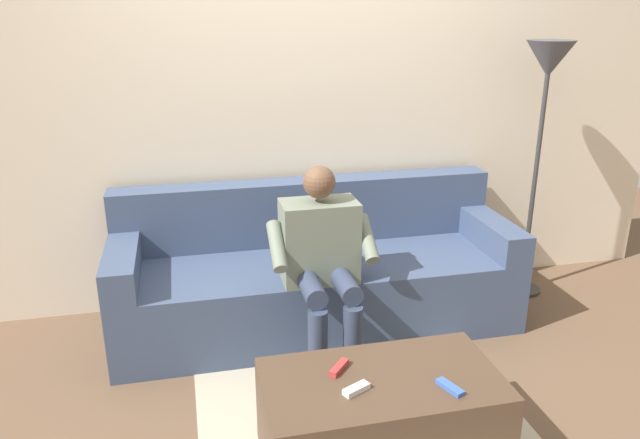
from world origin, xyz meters
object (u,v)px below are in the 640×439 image
at_px(remote_blue, 450,387).
at_px(coffee_table, 381,420).
at_px(remote_red, 339,368).
at_px(floor_lamp, 547,82).
at_px(couch, 315,276).
at_px(remote_white, 356,389).
at_px(person_solo_seated, 322,255).

bearing_deg(remote_blue, coffee_table, -140.55).
relative_size(coffee_table, remote_blue, 7.76).
relative_size(remote_red, floor_lamp, 0.08).
bearing_deg(floor_lamp, remote_blue, 50.34).
relative_size(coffee_table, floor_lamp, 0.59).
distance_m(couch, remote_blue, 1.42).
height_order(coffee_table, remote_red, remote_red).
bearing_deg(couch, floor_lamp, -176.71).
height_order(couch, coffee_table, couch).
distance_m(coffee_table, remote_blue, 0.35).
distance_m(remote_blue, floor_lamp, 2.16).
xyz_separation_m(coffee_table, remote_blue, (-0.24, 0.13, 0.21)).
distance_m(coffee_table, remote_red, 0.28).
bearing_deg(coffee_table, remote_white, 27.32).
xyz_separation_m(couch, remote_red, (0.16, 1.17, 0.12)).
xyz_separation_m(couch, person_solo_seated, (0.05, 0.40, 0.30)).
bearing_deg(remote_red, remote_white, -128.71).
relative_size(couch, remote_red, 18.90).
bearing_deg(remote_white, couch, 59.00).
relative_size(person_solo_seated, remote_blue, 8.45).
bearing_deg(remote_blue, remote_white, -121.35).
xyz_separation_m(person_solo_seated, remote_blue, (-0.29, 0.99, -0.18)).
distance_m(remote_white, floor_lamp, 2.35).
relative_size(person_solo_seated, remote_white, 9.35).
bearing_deg(person_solo_seated, coffee_table, 93.29).
bearing_deg(couch, remote_red, 82.34).
relative_size(remote_blue, floor_lamp, 0.08).
distance_m(couch, coffee_table, 1.27).
distance_m(remote_blue, remote_white, 0.37).
height_order(remote_red, remote_white, same).
xyz_separation_m(person_solo_seated, floor_lamp, (-1.51, -0.49, 0.80)).
bearing_deg(person_solo_seated, couch, -96.98).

